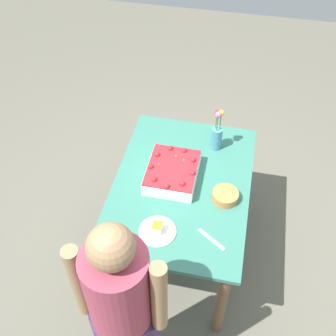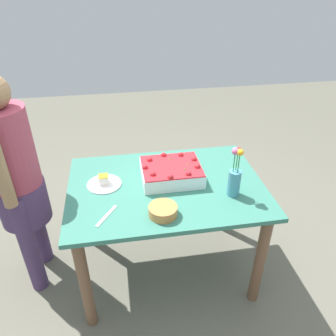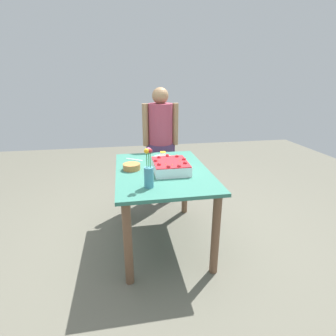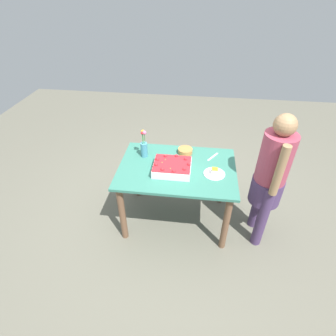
% 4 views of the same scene
% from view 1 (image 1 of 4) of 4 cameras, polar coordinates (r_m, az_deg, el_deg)
% --- Properties ---
extents(ground_plane, '(8.00, 8.00, 0.00)m').
position_cam_1_polar(ground_plane, '(3.31, 1.54, -11.04)').
color(ground_plane, '#615F51').
extents(dining_table, '(1.24, 0.87, 0.77)m').
position_cam_1_polar(dining_table, '(2.80, 1.80, -4.02)').
color(dining_table, '#337361').
rests_on(dining_table, ground_plane).
extents(sheet_cake, '(0.38, 0.32, 0.12)m').
position_cam_1_polar(sheet_cake, '(2.69, 0.59, -0.55)').
color(sheet_cake, white).
rests_on(sheet_cake, dining_table).
extents(serving_plate_with_slice, '(0.22, 0.22, 0.07)m').
position_cam_1_polar(serving_plate_with_slice, '(2.45, -1.44, -8.39)').
color(serving_plate_with_slice, white).
rests_on(serving_plate_with_slice, dining_table).
extents(cake_knife, '(0.12, 0.17, 0.00)m').
position_cam_1_polar(cake_knife, '(2.45, 5.88, -9.57)').
color(cake_knife, silver).
rests_on(cake_knife, dining_table).
extents(flower_vase, '(0.08, 0.08, 0.32)m').
position_cam_1_polar(flower_vase, '(2.87, 6.64, 4.54)').
color(flower_vase, teal).
rests_on(flower_vase, dining_table).
extents(fruit_bowl, '(0.16, 0.16, 0.06)m').
position_cam_1_polar(fruit_bowl, '(2.61, 7.76, -3.77)').
color(fruit_bowl, '#C07A3F').
rests_on(fruit_bowl, dining_table).
extents(person_standing, '(0.31, 0.45, 1.49)m').
position_cam_1_polar(person_standing, '(2.15, -6.29, -18.40)').
color(person_standing, '#453159').
rests_on(person_standing, ground_plane).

